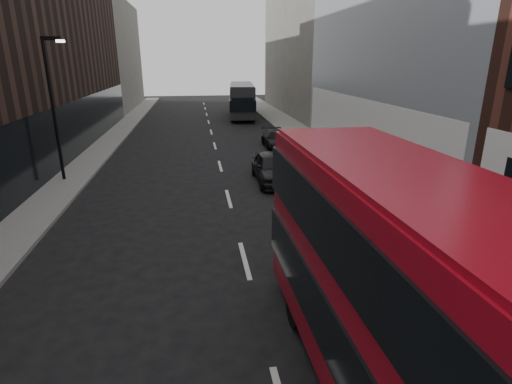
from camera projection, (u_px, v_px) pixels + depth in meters
name	position (u px, v px, depth m)	size (l,w,h in m)	color
sidewalk_right	(316.00, 144.00, 29.76)	(3.00, 80.00, 0.15)	slate
sidewalk_left	(100.00, 151.00, 27.55)	(2.00, 80.00, 0.15)	slate
building_victorian	(304.00, 26.00, 45.11)	(6.50, 24.00, 21.00)	#5E5A53
building_left_mid	(53.00, 47.00, 29.55)	(5.00, 24.00, 14.00)	black
building_left_far	(111.00, 56.00, 50.35)	(5.00, 20.00, 13.00)	#5E5A53
street_lamp	(54.00, 101.00, 19.66)	(1.06, 0.22, 7.00)	black
red_bus	(437.00, 323.00, 5.78)	(2.76, 11.11, 4.47)	maroon
grey_bus	(242.00, 99.00, 43.90)	(3.68, 11.24, 3.57)	black
car_a	(272.00, 167.00, 20.73)	(1.82, 4.52, 1.54)	black
car_b	(295.00, 160.00, 22.51)	(1.50, 4.31, 1.42)	gray
car_c	(276.00, 140.00, 28.76)	(1.73, 4.24, 1.23)	black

